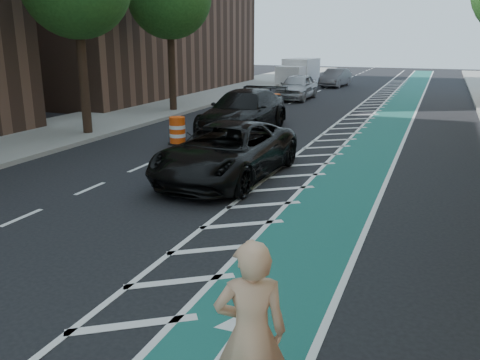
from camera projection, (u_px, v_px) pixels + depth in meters
The scene contains 14 objects.
ground at pixel (146, 238), 10.10m from camera, with size 120.00×120.00×0.00m, color black.
bike_lane at pixel (370, 149), 17.98m from camera, with size 2.00×90.00×0.01m, color #19574D.
buffer_strip at pixel (328, 146), 18.51m from camera, with size 1.40×90.00×0.01m, color silver.
sidewalk_left at pixel (81, 125), 22.38m from camera, with size 5.00×90.00×0.15m, color gray.
curb_left at pixel (128, 129), 21.52m from camera, with size 0.12×90.00×0.16m, color gray.
skateboarder at pixel (251, 334), 4.91m from camera, with size 0.72×0.47×1.97m, color tan.
suv_near at pixel (227, 151), 14.21m from camera, with size 2.56×5.54×1.54m, color black.
suv_far at pixel (244, 112), 21.04m from camera, with size 2.41×5.92×1.72m, color black.
car_silver at pixel (297, 87), 32.04m from camera, with size 1.86×4.62×1.57m, color #A8A8AD.
car_grey at pixel (335, 78), 40.15m from camera, with size 1.46×4.20×1.38m, color #5D5C61.
box_truck at pixel (298, 72), 42.37m from camera, with size 2.61×5.09×2.05m.
barrel_a at pixel (177, 131), 18.79m from camera, with size 0.74×0.74×1.01m.
barrel_b at pixel (239, 113), 23.79m from camera, with size 0.61×0.61×0.83m.
barrel_c at pixel (274, 104), 26.18m from camera, with size 0.74×0.74×1.01m.
Camera 1 is at (5.19, -8.05, 3.88)m, focal length 38.00 mm.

